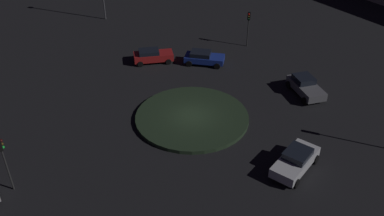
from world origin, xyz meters
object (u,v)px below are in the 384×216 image
at_px(car_blue, 204,57).
at_px(traffic_light_west, 3,154).
at_px(car_white, 296,160).
at_px(car_grey, 306,86).
at_px(car_red, 153,56).
at_px(traffic_light_northeast, 248,22).

height_order(car_blue, traffic_light_west, traffic_light_west).
distance_m(car_white, car_grey, 11.10).
bearing_deg(car_red, traffic_light_west, -123.30).
height_order(car_white, car_red, car_white).
distance_m(traffic_light_west, traffic_light_northeast, 29.86).
xyz_separation_m(car_red, traffic_light_northeast, (11.03, -2.52, 2.15)).
bearing_deg(car_grey, car_red, -130.30).
height_order(car_blue, car_grey, car_grey).
bearing_deg(car_grey, car_white, -32.93).
distance_m(car_grey, traffic_light_northeast, 11.63).
distance_m(car_white, car_red, 20.84).
relative_size(car_red, traffic_light_west, 1.03).
height_order(car_grey, traffic_light_northeast, traffic_light_northeast).
distance_m(car_red, traffic_light_northeast, 11.52).
bearing_deg(traffic_light_northeast, car_grey, 45.39).
bearing_deg(car_blue, car_white, -58.58).
xyz_separation_m(car_blue, car_red, (-4.31, 3.38, 0.02)).
bearing_deg(car_white, traffic_light_west, -46.23).
distance_m(car_white, traffic_light_west, 20.06).
bearing_deg(traffic_light_west, car_red, 32.45).
height_order(car_red, traffic_light_northeast, traffic_light_northeast).
xyz_separation_m(car_blue, traffic_light_northeast, (6.72, 0.86, 2.17)).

